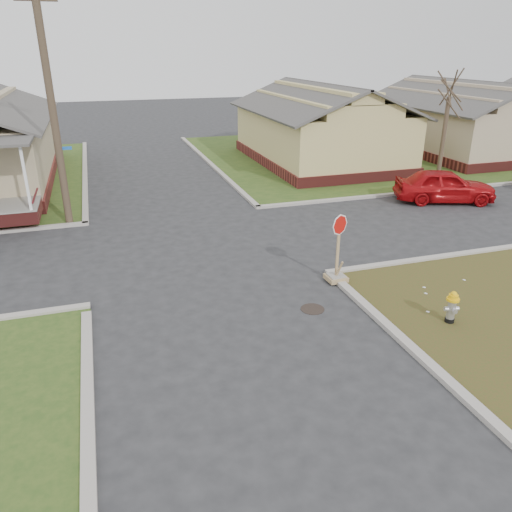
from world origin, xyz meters
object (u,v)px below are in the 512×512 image
object	(u,v)px
red_sedan	(445,186)
fire_hydrant	(452,305)
utility_pole	(51,103)
stop_sign	(337,266)

from	to	relation	value
red_sedan	fire_hydrant	bearing A→B (deg)	163.63
red_sedan	utility_pole	bearing A→B (deg)	103.03
utility_pole	stop_sign	bearing A→B (deg)	-45.96
utility_pole	stop_sign	size ratio (longest dim) A/B	4.32
utility_pole	fire_hydrant	xyz separation A→B (m)	(9.42, -11.15, -4.14)
utility_pole	fire_hydrant	world-z (taller)	utility_pole
utility_pole	stop_sign	xyz separation A→B (m)	(7.76, -8.03, -4.16)
fire_hydrant	red_sedan	xyz separation A→B (m)	(6.74, 9.29, 0.22)
stop_sign	utility_pole	bearing A→B (deg)	132.54
stop_sign	red_sedan	size ratio (longest dim) A/B	0.48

